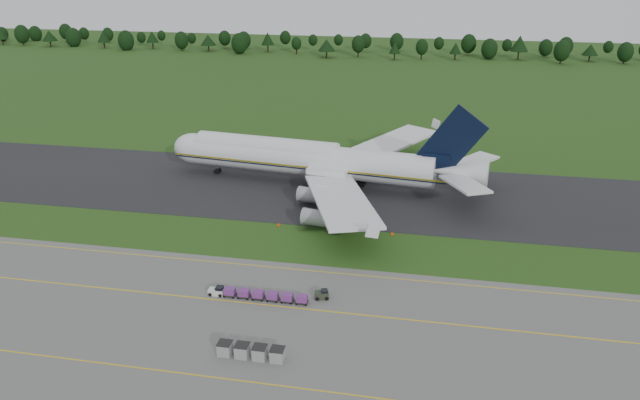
% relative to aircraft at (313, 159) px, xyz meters
% --- Properties ---
extents(ground, '(600.00, 600.00, 0.00)m').
position_rel_aircraft_xyz_m(ground, '(1.50, -31.41, -6.02)').
color(ground, '#234615').
rests_on(ground, ground).
extents(apron, '(300.00, 52.00, 0.06)m').
position_rel_aircraft_xyz_m(apron, '(1.50, -65.41, -5.99)').
color(apron, '#61615C').
rests_on(apron, ground).
extents(taxiway, '(300.00, 40.00, 0.08)m').
position_rel_aircraft_xyz_m(taxiway, '(1.50, -3.41, -5.98)').
color(taxiway, black).
rests_on(taxiway, ground).
extents(apron_markings, '(300.00, 30.20, 0.01)m').
position_rel_aircraft_xyz_m(apron_markings, '(1.50, -58.39, -5.96)').
color(apron_markings, yellow).
rests_on(apron_markings, apron).
extents(tree_line, '(525.05, 22.63, 11.78)m').
position_rel_aircraft_xyz_m(tree_line, '(8.56, 190.32, -0.12)').
color(tree_line, black).
rests_on(tree_line, ground).
extents(aircraft, '(75.35, 72.68, 21.09)m').
position_rel_aircraft_xyz_m(aircraft, '(0.00, 0.00, 0.00)').
color(aircraft, white).
rests_on(aircraft, ground).
extents(baggage_train, '(15.82, 1.44, 1.38)m').
position_rel_aircraft_xyz_m(baggage_train, '(1.65, -51.93, -5.21)').
color(baggage_train, silver).
rests_on(baggage_train, apron).
extents(utility_cart, '(2.35, 1.76, 1.15)m').
position_rel_aircraft_xyz_m(utility_cart, '(11.52, -49.89, -5.40)').
color(utility_cart, '#2A3223').
rests_on(utility_cart, apron).
extents(uld_row, '(9.04, 1.84, 1.82)m').
position_rel_aircraft_xyz_m(uld_row, '(5.19, -66.50, -5.05)').
color(uld_row, gray).
rests_on(uld_row, apron).
extents(edge_markers, '(22.75, 0.30, 0.60)m').
position_rel_aircraft_xyz_m(edge_markers, '(9.19, -24.72, -5.75)').
color(edge_markers, '#FB4C07').
rests_on(edge_markers, ground).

